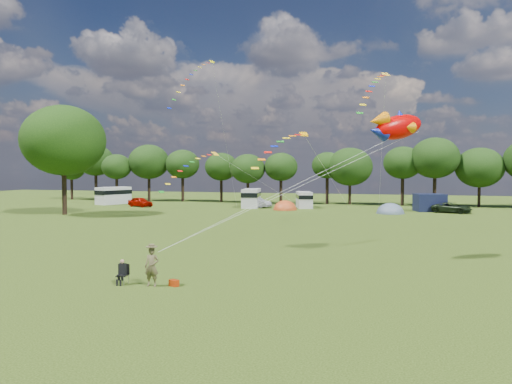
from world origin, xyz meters
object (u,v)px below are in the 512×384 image
(kite_flyer, at_px, (152,267))
(fish_kite, at_px, (395,127))
(car_b, at_px, (257,202))
(campervan_b, at_px, (251,197))
(tent_orange, at_px, (285,210))
(campervan_c, at_px, (304,199))
(big_tree, at_px, (63,140))
(car_a, at_px, (140,202))
(camp_chair, at_px, (123,269))
(campervan_a, at_px, (113,195))
(car_d, at_px, (452,208))
(tent_greyblue, at_px, (390,213))

(kite_flyer, distance_m, fish_kite, 16.61)
(car_b, distance_m, campervan_b, 1.07)
(campervan_b, relative_size, tent_orange, 1.62)
(campervan_b, bearing_deg, car_b, -80.51)
(campervan_c, bearing_deg, campervan_b, 84.14)
(big_tree, bearing_deg, campervan_b, 43.61)
(big_tree, xyz_separation_m, car_a, (2.32, 14.31, -8.30))
(big_tree, relative_size, camp_chair, 11.04)
(campervan_a, xyz_separation_m, camp_chair, (31.04, -48.96, -0.75))
(big_tree, xyz_separation_m, camp_chair, (26.46, -30.79, -8.30))
(camp_chair, height_order, fish_kite, fish_kite)
(car_d, xyz_separation_m, campervan_b, (-27.10, 2.02, 0.78))
(car_d, relative_size, campervan_b, 0.84)
(car_a, bearing_deg, camp_chair, -130.48)
(campervan_a, relative_size, campervan_b, 1.03)
(tent_orange, bearing_deg, car_b, 146.27)
(car_d, height_order, camp_chair, car_d)
(car_b, height_order, tent_greyblue, car_b)
(campervan_b, bearing_deg, camp_chair, 179.18)
(big_tree, height_order, tent_orange, big_tree)
(campervan_b, relative_size, fish_kite, 1.53)
(big_tree, relative_size, campervan_c, 2.62)
(campervan_a, xyz_separation_m, kite_flyer, (32.58, -48.96, -0.54))
(tent_greyblue, distance_m, camp_chair, 44.97)
(big_tree, height_order, car_b, big_tree)
(car_b, xyz_separation_m, tent_greyblue, (18.89, -5.25, -0.71))
(car_a, xyz_separation_m, tent_orange, (21.90, 0.24, -0.69))
(fish_kite, bearing_deg, car_d, 37.91)
(car_d, xyz_separation_m, fish_kite, (-6.76, -36.02, 7.40))
(car_b, distance_m, kite_flyer, 49.46)
(campervan_c, bearing_deg, fish_kite, -178.79)
(tent_orange, bearing_deg, tent_greyblue, -7.87)
(tent_greyblue, distance_m, fish_kite, 34.03)
(campervan_a, distance_m, tent_greyblue, 43.09)
(car_a, relative_size, tent_orange, 1.19)
(big_tree, relative_size, kite_flyer, 7.16)
(tent_greyblue, bearing_deg, fish_kite, -88.77)
(campervan_c, bearing_deg, car_d, -116.84)
(tent_greyblue, xyz_separation_m, fish_kite, (0.71, -33.06, 8.04))
(camp_chair, distance_m, fish_kite, 17.73)
(kite_flyer, bearing_deg, big_tree, 125.72)
(campervan_a, distance_m, fish_kite, 58.46)
(campervan_b, relative_size, kite_flyer, 3.14)
(campervan_a, xyz_separation_m, campervan_c, (30.60, 0.90, -0.23))
(car_b, bearing_deg, campervan_b, 129.45)
(car_d, distance_m, fish_kite, 37.39)
(car_b, relative_size, kite_flyer, 2.22)
(car_a, distance_m, camp_chair, 51.16)
(car_a, bearing_deg, campervan_c, -57.30)
(fish_kite, bearing_deg, car_b, 75.64)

